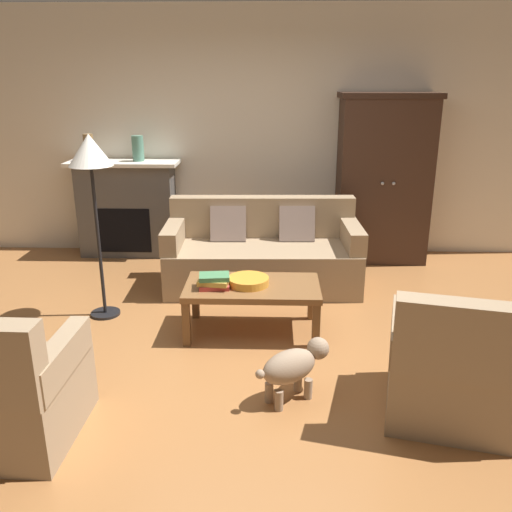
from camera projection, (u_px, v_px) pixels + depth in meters
ground_plane at (251, 347)px, 4.25m from camera, size 9.60×9.60×0.00m
back_wall at (260, 134)px, 6.21m from camera, size 7.20×0.10×2.80m
fireplace at (127, 208)px, 6.29m from camera, size 1.26×0.48×1.12m
armoire at (383, 179)px, 6.01m from camera, size 1.06×0.57×1.87m
couch at (263, 255)px, 5.41m from camera, size 1.94×0.91×0.86m
coffee_table at (252, 291)px, 4.39m from camera, size 1.10×0.60×0.42m
fruit_bowl at (249, 281)px, 4.36m from camera, size 0.33×0.33×0.06m
book_stack at (214, 281)px, 4.29m from camera, size 0.26×0.20×0.11m
mantel_vase_bronze at (89, 147)px, 6.06m from camera, size 0.11×0.11×0.30m
mantel_vase_jade at (138, 148)px, 6.04m from camera, size 0.13×0.13×0.28m
armchair_near_left at (4, 393)px, 3.06m from camera, size 0.79×0.79×0.88m
armchair_near_right at (453, 371)px, 3.29m from camera, size 0.92×0.92×0.88m
floor_lamp at (91, 161)px, 4.38m from camera, size 0.36×0.36×1.60m
dog at (293, 366)px, 3.49m from camera, size 0.49×0.41×0.39m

